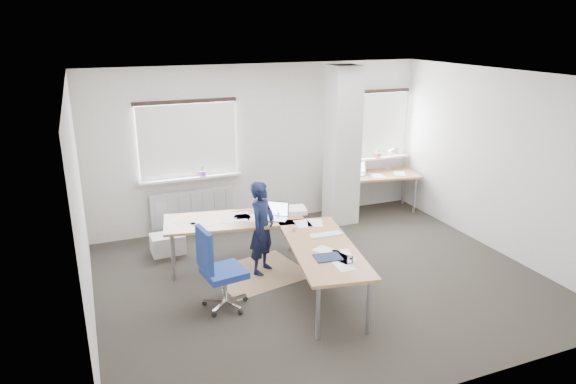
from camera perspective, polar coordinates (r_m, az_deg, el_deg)
name	(u,v)px	position (r m, az deg, el deg)	size (l,w,h in m)	color
ground	(322,280)	(7.34, 3.75, -9.68)	(6.00, 6.00, 0.00)	#2A2722
room_shell	(322,150)	(7.18, 3.78, 4.63)	(6.04, 5.04, 2.82)	beige
floor_mat	(258,273)	(7.50, -3.33, -8.99)	(1.25, 1.06, 0.01)	#91714F
white_crate	(168,244)	(8.28, -13.21, -5.62)	(0.51, 0.35, 0.30)	white
desk_main	(279,234)	(7.04, -1.05, -4.64)	(2.40, 2.98, 0.96)	#915E3E
desk_side	(380,176)	(9.86, 10.24, 1.75)	(1.50, 0.93, 1.22)	#915E3E
task_chair	(222,286)	(6.56, -7.38, -10.31)	(0.61, 0.60, 1.11)	navy
person	(262,228)	(7.28, -2.90, -4.00)	(0.50, 0.33, 1.36)	black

